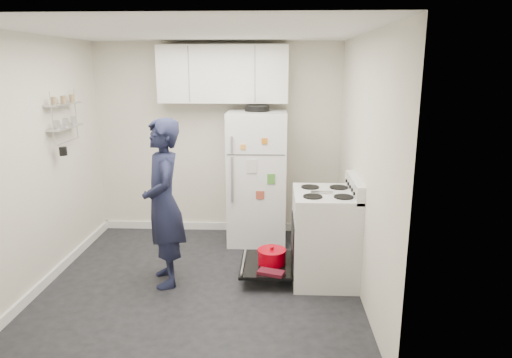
{
  "coord_description": "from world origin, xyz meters",
  "views": [
    {
      "loc": [
        0.76,
        -4.33,
        2.2
      ],
      "look_at": [
        0.56,
        0.28,
        1.05
      ],
      "focal_mm": 32.0,
      "sensor_mm": 36.0,
      "label": 1
    }
  ],
  "objects_px": {
    "electric_range": "(323,237)",
    "refrigerator": "(257,177)",
    "open_oven_door": "(269,261)",
    "person": "(163,203)"
  },
  "relations": [
    {
      "from": "electric_range",
      "to": "open_oven_door",
      "type": "bearing_deg",
      "value": -179.75
    },
    {
      "from": "open_oven_door",
      "to": "person",
      "type": "bearing_deg",
      "value": -172.29
    },
    {
      "from": "person",
      "to": "open_oven_door",
      "type": "bearing_deg",
      "value": 78.68
    },
    {
      "from": "electric_range",
      "to": "open_oven_door",
      "type": "relative_size",
      "value": 1.53
    },
    {
      "from": "electric_range",
      "to": "refrigerator",
      "type": "distance_m",
      "value": 1.37
    },
    {
      "from": "open_oven_door",
      "to": "refrigerator",
      "type": "distance_m",
      "value": 1.29
    },
    {
      "from": "electric_range",
      "to": "person",
      "type": "bearing_deg",
      "value": -174.86
    },
    {
      "from": "electric_range",
      "to": "person",
      "type": "distance_m",
      "value": 1.68
    },
    {
      "from": "refrigerator",
      "to": "electric_range",
      "type": "bearing_deg",
      "value": -56.17
    },
    {
      "from": "refrigerator",
      "to": "person",
      "type": "distance_m",
      "value": 1.53
    }
  ]
}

